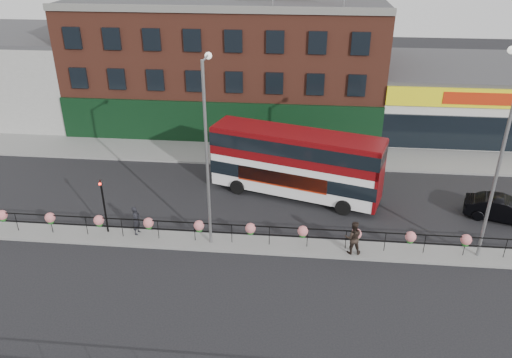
# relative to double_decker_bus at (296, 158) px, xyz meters

# --- Properties ---
(ground) EXTENTS (120.00, 120.00, 0.00)m
(ground) POSITION_rel_double_decker_bus_xyz_m (-2.21, -5.91, -2.63)
(ground) COLOR black
(ground) RESTS_ON ground
(north_pavement) EXTENTS (60.00, 4.00, 0.15)m
(north_pavement) POSITION_rel_double_decker_bus_xyz_m (-2.21, 6.09, -2.55)
(north_pavement) COLOR gray
(north_pavement) RESTS_ON ground
(median) EXTENTS (60.00, 1.60, 0.15)m
(median) POSITION_rel_double_decker_bus_xyz_m (-2.21, -5.91, -2.55)
(median) COLOR gray
(median) RESTS_ON ground
(brick_building) EXTENTS (25.00, 12.21, 10.30)m
(brick_building) POSITION_rel_double_decker_bus_xyz_m (-6.21, 14.04, 2.50)
(brick_building) COLOR brown
(brick_building) RESTS_ON ground
(supermarket) EXTENTS (15.00, 12.25, 5.30)m
(supermarket) POSITION_rel_double_decker_bus_xyz_m (13.79, 13.99, 0.02)
(supermarket) COLOR silver
(supermarket) RESTS_ON ground
(warehouse_west) EXTENTS (15.50, 12.00, 7.30)m
(warehouse_west) POSITION_rel_double_decker_bus_xyz_m (-26.46, 14.09, 1.02)
(warehouse_west) COLOR #A0A09B
(warehouse_west) RESTS_ON ground
(median_railing) EXTENTS (30.04, 0.56, 1.23)m
(median_railing) POSITION_rel_double_decker_bus_xyz_m (-2.21, -5.91, -1.58)
(median_railing) COLOR black
(median_railing) RESTS_ON median
(double_decker_bus) EXTENTS (10.83, 5.44, 4.27)m
(double_decker_bus) POSITION_rel_double_decker_bus_xyz_m (0.00, 0.00, 0.00)
(double_decker_bus) COLOR white
(double_decker_bus) RESTS_ON ground
(car) EXTENTS (3.92, 5.08, 1.39)m
(car) POSITION_rel_double_decker_bus_xyz_m (12.04, -1.82, -1.93)
(car) COLOR black
(car) RESTS_ON ground
(pedestrian_a) EXTENTS (0.74, 0.60, 1.66)m
(pedestrian_a) POSITION_rel_double_decker_bus_xyz_m (-8.51, -5.53, -1.65)
(pedestrian_a) COLOR black
(pedestrian_a) RESTS_ON median
(pedestrian_b) EXTENTS (0.95, 0.77, 1.84)m
(pedestrian_b) POSITION_rel_double_decker_bus_xyz_m (3.11, -6.24, -1.56)
(pedestrian_b) COLOR black
(pedestrian_b) RESTS_ON median
(lamp_column_west) EXTENTS (0.35, 1.72, 9.80)m
(lamp_column_west) POSITION_rel_double_decker_bus_xyz_m (-4.34, -5.75, 3.33)
(lamp_column_west) COLOR gray
(lamp_column_west) RESTS_ON median
(lamp_column_east) EXTENTS (0.37, 1.81, 10.32)m
(lamp_column_east) POSITION_rel_double_decker_bus_xyz_m (9.54, -5.57, 3.64)
(lamp_column_east) COLOR gray
(lamp_column_east) RESTS_ON median
(traffic_light_median) EXTENTS (0.15, 0.28, 3.65)m
(traffic_light_median) POSITION_rel_double_decker_bus_xyz_m (-10.21, -5.52, -0.16)
(traffic_light_median) COLOR black
(traffic_light_median) RESTS_ON median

